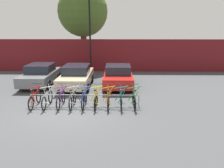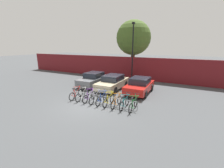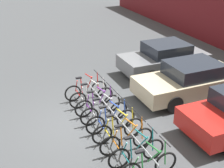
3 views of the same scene
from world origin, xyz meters
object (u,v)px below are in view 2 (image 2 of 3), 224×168
Objects in this scene: bicycle_white at (82,95)px; bicycle_green at (133,105)px; bicycle_purple at (89,97)px; bicycle_silver at (96,98)px; car_beige at (113,82)px; bike_rack at (103,97)px; bicycle_red at (76,94)px; car_grey at (94,79)px; lamp_post at (133,50)px; bicycle_yellow at (109,100)px; tree_behind_hoarding at (133,38)px; car_red at (140,85)px; bicycle_orange at (116,102)px; bicycle_blue at (102,99)px; bicycle_teal at (124,103)px.

bicycle_green is (4.23, 0.00, 0.00)m from bicycle_white.
bicycle_purple is 1.00× the size of bicycle_silver.
bicycle_silver is (0.58, 0.00, 0.00)m from bicycle_purple.
bike_rack is at bearing -74.20° from car_beige.
bike_rack is 3.15× the size of bicycle_red.
lamp_post is at bearing 52.27° from car_grey.
bicycle_yellow is 11.96m from tree_behind_hoarding.
tree_behind_hoarding is (-3.18, 6.94, 4.44)m from car_red.
bicycle_orange is at bearing -77.63° from lamp_post.
lamp_post is at bearing 72.99° from bicycle_red.
bicycle_red is 1.00× the size of bicycle_white.
tree_behind_hoarding is at bearing 106.30° from bicycle_green.
car_grey is (-1.10, 4.17, 0.31)m from bicycle_red.
bike_rack is at bearing -0.46° from bicycle_red.
bicycle_blue is (2.42, 0.00, 0.00)m from bicycle_red.
lamp_post reaches higher than bicycle_red.
bicycle_red is at bearing -176.49° from bike_rack.
car_red is (5.19, -0.33, -0.00)m from car_grey.
car_beige is (-2.21, 3.80, 0.31)m from bicycle_orange.
bike_rack is 0.19m from bicycle_blue.
bicycle_teal is 6.76m from car_grey.
car_beige reaches higher than bicycle_blue.
lamp_post reaches higher than bicycle_purple.
bicycle_teal is at bearing -72.99° from tree_behind_hoarding.
bicycle_silver is 0.44× the size of car_red.
lamp_post reaches higher than bike_rack.
bicycle_yellow is 0.40× the size of car_beige.
car_grey is (-4.09, 4.17, 0.31)m from bicycle_yellow.
bicycle_blue is at bearing -49.80° from car_grey.
car_beige is at bearing 104.60° from bicycle_blue.
bicycle_orange is 12.08m from tree_behind_hoarding.
bicycle_red is 11.81m from tree_behind_hoarding.
bicycle_red is 4.84m from bicycle_green.
car_beige reaches higher than bicycle_purple.
bicycle_silver is at bearing -54.67° from car_grey.
bicycle_yellow is at bearing -67.15° from car_beige.
bicycle_red is 5.62m from car_red.
bicycle_red is at bearing -136.84° from car_red.
bicycle_green is 0.44× the size of car_red.
bicycle_purple is at bearing -3.98° from bicycle_red.
tree_behind_hoarding is at bearing 73.05° from car_grey.
bicycle_blue is 1.00× the size of bicycle_orange.
bicycle_teal is at bearing -3.98° from bicycle_red.
car_grey is at bearing 131.23° from bike_rack.
bicycle_red and bicycle_teal have the same top height.
car_beige is at bearing 105.80° from bike_rack.
bicycle_silver is 1.00× the size of bicycle_green.
car_beige reaches higher than bicycle_white.
bicycle_yellow is (0.57, 0.00, 0.00)m from bicycle_blue.
bike_rack is 3.15× the size of bicycle_yellow.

